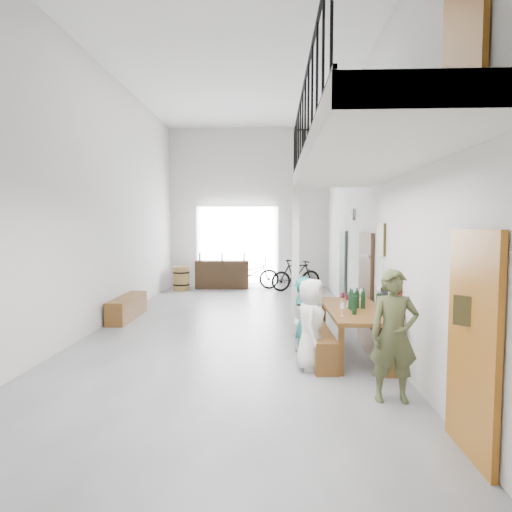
{
  "coord_description": "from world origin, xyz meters",
  "views": [
    {
      "loc": [
        0.88,
        -8.82,
        2.13
      ],
      "look_at": [
        0.53,
        -0.5,
        1.54
      ],
      "focal_mm": 30.0,
      "sensor_mm": 36.0,
      "label": 1
    }
  ],
  "objects_px": {
    "serving_counter": "(222,274)",
    "host_standing": "(394,336)",
    "bench_inner": "(318,341)",
    "tasting_table": "(355,313)",
    "bicycle_near": "(250,274)",
    "side_bench": "(127,308)",
    "oak_barrel": "(181,278)"
  },
  "relations": [
    {
      "from": "serving_counter",
      "to": "host_standing",
      "type": "bearing_deg",
      "value": -73.72
    },
    {
      "from": "bench_inner",
      "to": "serving_counter",
      "type": "bearing_deg",
      "value": 106.48
    },
    {
      "from": "tasting_table",
      "to": "bicycle_near",
      "type": "distance_m",
      "value": 7.77
    },
    {
      "from": "serving_counter",
      "to": "side_bench",
      "type": "bearing_deg",
      "value": -111.04
    },
    {
      "from": "tasting_table",
      "to": "bench_inner",
      "type": "distance_m",
      "value": 0.76
    },
    {
      "from": "tasting_table",
      "to": "bicycle_near",
      "type": "height_order",
      "value": "bicycle_near"
    },
    {
      "from": "host_standing",
      "to": "side_bench",
      "type": "bearing_deg",
      "value": 137.65
    },
    {
      "from": "tasting_table",
      "to": "bench_inner",
      "type": "bearing_deg",
      "value": 179.36
    },
    {
      "from": "bicycle_near",
      "to": "oak_barrel",
      "type": "bearing_deg",
      "value": 104.62
    },
    {
      "from": "side_bench",
      "to": "oak_barrel",
      "type": "xyz_separation_m",
      "value": [
        0.31,
        4.31,
        0.15
      ]
    },
    {
      "from": "bench_inner",
      "to": "serving_counter",
      "type": "xyz_separation_m",
      "value": [
        -2.5,
        7.52,
        0.24
      ]
    },
    {
      "from": "tasting_table",
      "to": "bicycle_near",
      "type": "bearing_deg",
      "value": 105.05
    },
    {
      "from": "oak_barrel",
      "to": "bicycle_near",
      "type": "distance_m",
      "value": 2.3
    },
    {
      "from": "serving_counter",
      "to": "oak_barrel",
      "type": "bearing_deg",
      "value": -159.43
    },
    {
      "from": "bench_inner",
      "to": "bicycle_near",
      "type": "bearing_deg",
      "value": 99.8
    },
    {
      "from": "serving_counter",
      "to": "bicycle_near",
      "type": "bearing_deg",
      "value": -5.83
    },
    {
      "from": "oak_barrel",
      "to": "bicycle_near",
      "type": "relative_size",
      "value": 0.41
    },
    {
      "from": "side_bench",
      "to": "bicycle_near",
      "type": "bearing_deg",
      "value": 62.07
    },
    {
      "from": "tasting_table",
      "to": "side_bench",
      "type": "xyz_separation_m",
      "value": [
        -4.7,
        2.64,
        -0.45
      ]
    },
    {
      "from": "bench_inner",
      "to": "bicycle_near",
      "type": "xyz_separation_m",
      "value": [
        -1.55,
        7.47,
        0.28
      ]
    },
    {
      "from": "tasting_table",
      "to": "side_bench",
      "type": "bearing_deg",
      "value": 149.68
    },
    {
      "from": "oak_barrel",
      "to": "serving_counter",
      "type": "bearing_deg",
      "value": 23.39
    },
    {
      "from": "bench_inner",
      "to": "side_bench",
      "type": "distance_m",
      "value": 4.89
    },
    {
      "from": "bench_inner",
      "to": "bicycle_near",
      "type": "height_order",
      "value": "bicycle_near"
    },
    {
      "from": "bench_inner",
      "to": "side_bench",
      "type": "bearing_deg",
      "value": 145.27
    },
    {
      "from": "side_bench",
      "to": "oak_barrel",
      "type": "relative_size",
      "value": 2.25
    },
    {
      "from": "host_standing",
      "to": "tasting_table",
      "type": "bearing_deg",
      "value": 94.53
    },
    {
      "from": "host_standing",
      "to": "bicycle_near",
      "type": "distance_m",
      "value": 9.56
    },
    {
      "from": "side_bench",
      "to": "serving_counter",
      "type": "height_order",
      "value": "serving_counter"
    },
    {
      "from": "bench_inner",
      "to": "side_bench",
      "type": "relative_size",
      "value": 1.14
    },
    {
      "from": "bicycle_near",
      "to": "bench_inner",
      "type": "bearing_deg",
      "value": -166.42
    },
    {
      "from": "side_bench",
      "to": "bicycle_near",
      "type": "height_order",
      "value": "bicycle_near"
    }
  ]
}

